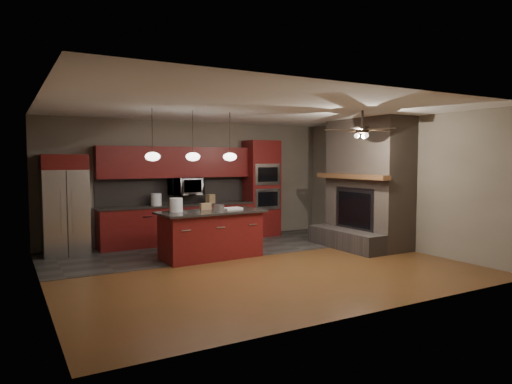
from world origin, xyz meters
TOP-DOWN VIEW (x-y plane):
  - ground at (0.00, 0.00)m, footprint 7.00×7.00m
  - ceiling at (0.00, 0.00)m, footprint 7.00×6.00m
  - back_wall at (0.00, 3.00)m, footprint 7.00×0.02m
  - right_wall at (3.50, 0.00)m, footprint 0.02×6.00m
  - left_wall at (-3.50, 0.00)m, footprint 0.02×6.00m
  - slate_tile_patch at (0.00, 1.80)m, footprint 7.00×2.40m
  - fireplace_column at (3.04, 0.40)m, footprint 1.30×2.10m
  - back_cabinetry at (-0.48, 2.74)m, footprint 3.59×0.64m
  - oven_tower at (1.70, 2.69)m, footprint 0.80×0.63m
  - microwave at (-0.27, 2.75)m, footprint 0.73×0.41m
  - refrigerator at (-2.88, 2.62)m, footprint 0.85×0.75m
  - kitchen_island at (-0.45, 0.92)m, footprint 2.09×1.04m
  - white_bucket at (-1.10, 1.08)m, footprint 0.25×0.25m
  - paint_can at (-0.37, 0.72)m, footprint 0.20×0.20m
  - paint_tray at (0.04, 0.97)m, footprint 0.35×0.25m
  - cardboard_box at (-0.47, 1.16)m, footprint 0.22×0.17m
  - counter_bucket at (-0.99, 2.70)m, footprint 0.26×0.26m
  - counter_box at (0.29, 2.65)m, footprint 0.22×0.19m
  - pendant_left at (-1.65, 0.70)m, footprint 0.26×0.26m
  - pendant_center at (-0.90, 0.70)m, footprint 0.26×0.26m
  - pendant_right at (-0.15, 0.70)m, footprint 0.26×0.26m
  - ceiling_fan at (1.80, -0.80)m, footprint 1.27×1.33m

SIDE VIEW (x-z plane):
  - ground at x=0.00m, z-range 0.00..0.00m
  - slate_tile_patch at x=0.00m, z-range 0.00..0.01m
  - kitchen_island at x=-0.45m, z-range 0.01..0.93m
  - back_cabinetry at x=-0.48m, z-range -0.21..1.99m
  - paint_tray at x=0.04m, z-range 0.92..0.95m
  - cardboard_box at x=-0.47m, z-range 0.92..1.05m
  - paint_can at x=-0.37m, z-range 0.92..1.05m
  - counter_box at x=0.29m, z-range 0.90..1.10m
  - refrigerator at x=-2.88m, z-range 0.00..2.01m
  - counter_bucket at x=-0.99m, z-range 0.90..1.16m
  - white_bucket at x=-1.10m, z-range 0.92..1.18m
  - oven_tower at x=1.70m, z-range 0.00..2.38m
  - fireplace_column at x=3.04m, z-range -0.10..2.70m
  - microwave at x=-0.27m, z-range 1.05..1.55m
  - back_wall at x=0.00m, z-range 0.00..2.80m
  - right_wall at x=3.50m, z-range 0.00..2.80m
  - left_wall at x=-3.50m, z-range 0.00..2.80m
  - pendant_left at x=-1.65m, z-range 1.51..2.42m
  - pendant_center at x=-0.90m, z-range 1.51..2.42m
  - pendant_right at x=-0.15m, z-range 1.51..2.42m
  - ceiling_fan at x=1.80m, z-range 2.25..2.66m
  - ceiling at x=0.00m, z-range 2.79..2.81m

